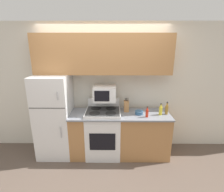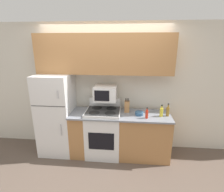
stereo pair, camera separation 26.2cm
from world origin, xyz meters
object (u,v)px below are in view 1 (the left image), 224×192
(knife_block, at_px, (126,106))
(stove, at_px, (103,132))
(bottle_cooking_spray, at_px, (161,110))
(bottle_vinegar, at_px, (167,109))
(bottle_hot_sauce, at_px, (147,113))
(microwave, at_px, (105,94))
(bowl, at_px, (139,112))
(refrigerator, at_px, (55,116))

(knife_block, bearing_deg, stove, -166.24)
(knife_block, distance_m, bottle_cooking_spray, 0.64)
(bottle_vinegar, xyz_separation_m, bottle_hot_sauce, (-0.39, -0.14, -0.02))
(stove, bearing_deg, bottle_vinegar, -1.25)
(bottle_cooking_spray, relative_size, bottle_hot_sauce, 1.10)
(knife_block, xyz_separation_m, bottle_cooking_spray, (0.62, -0.16, -0.02))
(microwave, bearing_deg, bottle_hot_sauce, -19.61)
(bottle_cooking_spray, distance_m, bottle_hot_sauce, 0.29)
(knife_block, distance_m, bottle_vinegar, 0.75)
(bowl, relative_size, bottle_cooking_spray, 0.72)
(bottle_vinegar, bearing_deg, bottle_hot_sauce, -160.76)
(bottle_hot_sauce, bearing_deg, stove, 168.53)
(stove, height_order, microwave, microwave)
(bowl, distance_m, bottle_hot_sauce, 0.18)
(stove, bearing_deg, refrigerator, 177.62)
(microwave, bearing_deg, bowl, -12.59)
(knife_block, xyz_separation_m, bottle_vinegar, (0.74, -0.13, -0.02))
(refrigerator, relative_size, knife_block, 5.81)
(knife_block, height_order, bottle_cooking_spray, knife_block)
(bowl, xyz_separation_m, bottle_cooking_spray, (0.39, -0.02, 0.05))
(microwave, xyz_separation_m, bottle_hot_sauce, (0.77, -0.27, -0.28))
(bottle_vinegar, bearing_deg, knife_block, 169.69)
(bottle_cooking_spray, xyz_separation_m, bottle_hot_sauce, (-0.27, -0.11, -0.01))
(refrigerator, bearing_deg, bowl, -2.52)
(bottle_hot_sauce, bearing_deg, microwave, 160.39)
(bowl, bearing_deg, knife_block, 148.40)
(bottle_hot_sauce, bearing_deg, refrigerator, 173.42)
(bowl, distance_m, bottle_cooking_spray, 0.40)
(bottle_cooking_spray, height_order, bottle_vinegar, bottle_vinegar)
(refrigerator, relative_size, microwave, 3.76)
(stove, xyz_separation_m, bottle_hot_sauce, (0.80, -0.16, 0.48))
(bottle_vinegar, distance_m, bottle_hot_sauce, 0.41)
(microwave, relative_size, knife_block, 1.55)
(bottle_cooking_spray, bearing_deg, bottle_hot_sauce, -158.56)
(knife_block, relative_size, bottle_cooking_spray, 1.25)
(bowl, height_order, bottle_hot_sauce, bottle_hot_sauce)
(stove, xyz_separation_m, bowl, (0.67, -0.03, 0.43))
(refrigerator, height_order, knife_block, refrigerator)
(knife_block, bearing_deg, refrigerator, -177.13)
(microwave, distance_m, bowl, 0.74)
(refrigerator, relative_size, bowl, 10.09)
(knife_block, distance_m, bottle_hot_sauce, 0.45)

